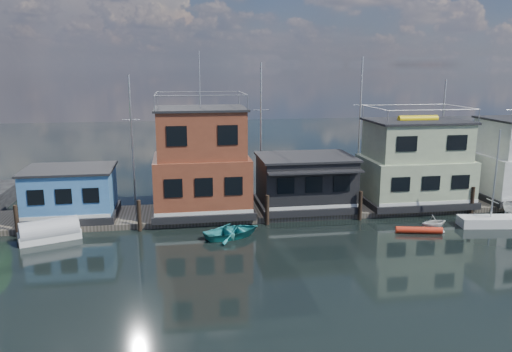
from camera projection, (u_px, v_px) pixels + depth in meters
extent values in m
plane|color=black|center=(367.00, 272.00, 27.80)|extent=(160.00, 160.00, 0.00)
cube|color=#595147|center=(311.00, 209.00, 39.33)|extent=(48.00, 5.00, 0.40)
cube|color=black|center=(72.00, 214.00, 36.50)|extent=(6.40, 4.90, 0.50)
cube|color=#4681C3|center=(71.00, 190.00, 36.12)|extent=(6.00, 4.50, 3.00)
cube|color=black|center=(69.00, 169.00, 35.77)|extent=(6.30, 4.80, 0.16)
cube|color=black|center=(203.00, 208.00, 37.94)|extent=(7.40, 5.90, 0.50)
cube|color=brown|center=(202.00, 181.00, 37.48)|extent=(7.00, 5.50, 3.74)
cube|color=brown|center=(201.00, 133.00, 36.69)|extent=(6.30, 4.95, 3.46)
cube|color=black|center=(200.00, 109.00, 36.30)|extent=(6.65, 5.23, 0.16)
cylinder|color=silver|center=(199.00, 80.00, 35.84)|extent=(0.08, 0.08, 4.00)
cube|color=black|center=(305.00, 203.00, 39.15)|extent=(7.40, 5.40, 0.50)
cube|color=black|center=(305.00, 179.00, 38.73)|extent=(7.00, 5.00, 3.40)
cube|color=black|center=(306.00, 157.00, 38.34)|extent=(7.30, 5.30, 0.16)
cube|color=black|center=(315.00, 172.00, 35.77)|extent=(7.00, 1.20, 0.12)
cube|color=black|center=(412.00, 199.00, 40.52)|extent=(8.40, 5.90, 0.50)
cube|color=#A4B58D|center=(414.00, 177.00, 40.12)|extent=(8.00, 5.50, 3.12)
cube|color=#A4B58D|center=(416.00, 140.00, 39.47)|extent=(7.20, 4.95, 2.88)
cube|color=black|center=(418.00, 121.00, 39.14)|extent=(7.60, 5.23, 0.16)
cylinder|color=yellow|center=(418.00, 119.00, 39.10)|extent=(3.20, 0.56, 0.56)
cylinder|color=#2D2116|center=(17.00, 221.00, 33.25)|extent=(0.28, 0.28, 2.20)
cylinder|color=#2D2116|center=(139.00, 216.00, 34.46)|extent=(0.28, 0.28, 2.20)
cylinder|color=#2D2116|center=(267.00, 210.00, 35.82)|extent=(0.28, 0.28, 2.20)
cylinder|color=#2D2116|center=(360.00, 206.00, 36.89)|extent=(0.28, 0.28, 2.20)
cylinder|color=#2D2116|center=(472.00, 201.00, 38.25)|extent=(0.28, 0.28, 2.20)
cylinder|color=silver|center=(132.00, 138.00, 41.89)|extent=(0.16, 0.16, 10.50)
cylinder|color=silver|center=(131.00, 120.00, 41.54)|extent=(1.40, 0.06, 0.06)
cylinder|color=silver|center=(261.00, 130.00, 43.45)|extent=(0.16, 0.16, 11.50)
cylinder|color=silver|center=(261.00, 110.00, 43.07)|extent=(1.40, 0.06, 0.06)
cylinder|color=silver|center=(360.00, 125.00, 44.76)|extent=(0.16, 0.16, 12.00)
cylinder|color=silver|center=(361.00, 105.00, 44.36)|extent=(1.40, 0.06, 0.06)
cylinder|color=silver|center=(442.00, 134.00, 46.19)|extent=(0.16, 0.16, 10.00)
cylinder|color=silver|center=(443.00, 118.00, 45.86)|extent=(1.40, 0.06, 0.06)
cylinder|color=silver|center=(511.00, 128.00, 47.14)|extent=(0.16, 0.16, 11.00)
imported|color=silver|center=(434.00, 222.00, 34.83)|extent=(2.42, 2.20, 1.10)
cube|color=white|center=(490.00, 221.00, 35.65)|extent=(4.57, 2.05, 0.69)
cylinder|color=silver|center=(495.00, 174.00, 34.89)|extent=(0.12, 0.12, 6.27)
cube|color=silver|center=(493.00, 201.00, 35.32)|extent=(0.23, 1.37, 0.05)
imported|color=teal|center=(233.00, 231.00, 33.37)|extent=(4.62, 3.96, 0.81)
cylinder|color=red|center=(419.00, 230.00, 34.16)|extent=(3.15, 1.15, 0.46)
cube|color=silver|center=(50.00, 236.00, 32.79)|extent=(4.07, 2.71, 0.63)
cylinder|color=#AFAFB4|center=(49.00, 230.00, 32.71)|extent=(3.93, 2.73, 1.54)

